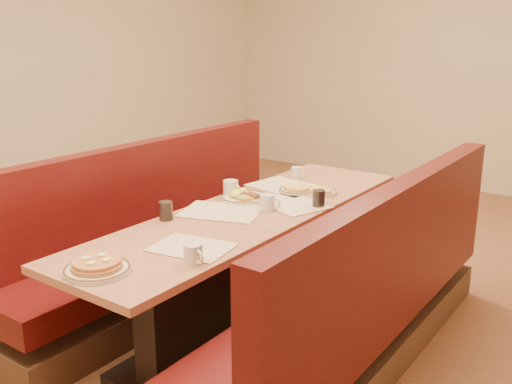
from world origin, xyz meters
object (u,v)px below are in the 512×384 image
Objects in this scene: eggs_plate at (244,197)px; coffee_mug_a at (194,254)px; booth_right at (364,305)px; coffee_mug_b at (231,188)px; coffee_mug_d at (297,172)px; soda_tumbler_near at (166,211)px; booth_left at (163,247)px; diner_table at (252,270)px; pancake_plate at (97,267)px; coffee_mug_c at (268,202)px; soda_tumbler_mid at (319,199)px.

coffee_mug_a is (0.42, -0.94, 0.03)m from eggs_plate.
booth_right is 18.59× the size of coffee_mug_b.
coffee_mug_d is (-0.02, 0.65, 0.02)m from eggs_plate.
soda_tumbler_near reaches higher than coffee_mug_a.
booth_left is 0.75m from soda_tumbler_near.
diner_table is 20.64× the size of coffee_mug_a.
booth_right is 1.39m from pancake_plate.
booth_left is at bearing -118.42° from coffee_mug_d.
pancake_plate is 1.29m from coffee_mug_b.
coffee_mug_b reaches higher than diner_table.
soda_tumbler_near reaches higher than diner_table.
coffee_mug_d reaches higher than diner_table.
soda_tumbler_near is at bearing -101.34° from eggs_plate.
diner_table is at bearing -163.06° from coffee_mug_c.
diner_table is 8.23× the size of eggs_plate.
diner_table is 0.53m from coffee_mug_b.
booth_left is 24.03× the size of soda_tumbler_near.
booth_right is (0.73, 0.00, -0.01)m from diner_table.
pancake_plate is at bearing -113.56° from coffee_mug_c.
booth_right reaches higher than eggs_plate.
pancake_plate is 0.74m from soda_tumbler_near.
coffee_mug_a is 1.15× the size of coffee_mug_d.
booth_left is 20.61× the size of coffee_mug_c.
pancake_plate is at bearing -69.07° from soda_tumbler_near.
booth_right is at bearing 55.74° from pancake_plate.
eggs_plate is (-0.15, 1.25, -0.00)m from pancake_plate.
coffee_mug_a is at bearing -65.69° from eggs_plate.
soda_tumbler_near is at bearing -128.69° from soda_tumbler_mid.
booth_left is at bearing 165.02° from coffee_mug_c.
booth_left reaches higher than soda_tumbler_mid.
soda_tumbler_near is at bearing -146.27° from coffee_mug_c.
coffee_mug_a is 1.65m from coffee_mug_d.
coffee_mug_c is at bearing 118.55° from coffee_mug_a.
diner_table is at bearing -42.11° from eggs_plate.
pancake_plate is 1.42m from soda_tumbler_mid.
booth_right reaches higher than coffee_mug_a.
soda_tumbler_near is (-0.00, -0.57, -0.00)m from coffee_mug_b.
coffee_mug_c reaches higher than eggs_plate.
soda_tumbler_mid is at bearing 18.93° from coffee_mug_b.
eggs_plate is 1.03m from coffee_mug_a.
pancake_plate is 2.40× the size of coffee_mug_a.
coffee_mug_a reaches higher than pancake_plate.
coffee_mug_b is (-0.11, 0.01, 0.03)m from eggs_plate.
pancake_plate reaches higher than diner_table.
soda_tumbler_mid is (0.20, 0.23, 0.00)m from coffee_mug_c.
coffee_mug_d is (-0.19, 0.80, 0.42)m from diner_table.
booth_left is at bearing 123.04° from pancake_plate.
coffee_mug_c is 0.59m from soda_tumbler_near.
coffee_mug_d is 1.02× the size of soda_tumbler_near.
eggs_plate is 2.88× the size of coffee_mug_d.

